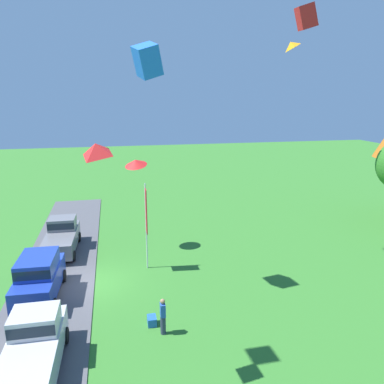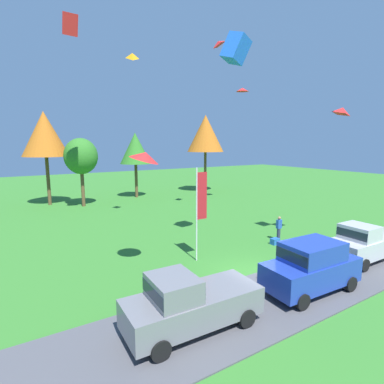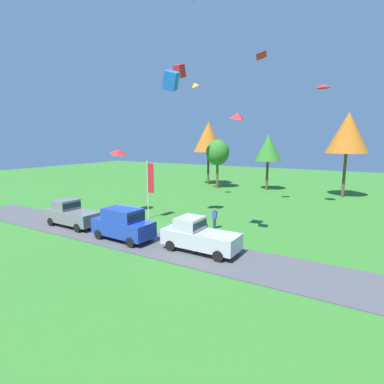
{
  "view_description": "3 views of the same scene",
  "coord_description": "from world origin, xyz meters",
  "px_view_note": "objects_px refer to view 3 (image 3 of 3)",
  "views": [
    {
      "loc": [
        19.82,
        1.55,
        10.28
      ],
      "look_at": [
        1.57,
        5.48,
        5.46
      ],
      "focal_mm": 35.0,
      "sensor_mm": 36.0,
      "label": 1
    },
    {
      "loc": [
        -10.22,
        -10.44,
        6.63
      ],
      "look_at": [
        -0.13,
        5.92,
        3.52
      ],
      "focal_mm": 28.0,
      "sensor_mm": 36.0,
      "label": 2
    },
    {
      "loc": [
        15.61,
        -17.74,
        7.07
      ],
      "look_at": [
        2.12,
        5.21,
        2.47
      ],
      "focal_mm": 28.0,
      "sensor_mm": 36.0,
      "label": 3
    }
  ],
  "objects_px": {
    "car_pickup_far_end": "(198,235)",
    "flag_banner": "(150,182)",
    "person_on_lawn": "(215,218)",
    "cooler_box": "(204,226)",
    "tree_far_left": "(348,133)",
    "tree_left_of_center": "(218,153)",
    "kite_delta_high_left": "(118,152)",
    "car_suv_by_flagpole": "(123,223)",
    "car_pickup_mid_row": "(71,214)",
    "tree_far_right": "(268,148)",
    "kite_box_over_trees": "(179,71)",
    "kite_diamond_high_right": "(238,116)",
    "tree_right_of_center": "(208,137)",
    "kite_diamond_near_flag": "(194,85)",
    "kite_box_mid_center": "(171,80)",
    "kite_diamond_trailing_tail": "(260,55)",
    "kite_delta_topmost": "(323,86)"
  },
  "relations": [
    {
      "from": "kite_box_mid_center",
      "to": "kite_delta_topmost",
      "type": "bearing_deg",
      "value": 47.52
    },
    {
      "from": "person_on_lawn",
      "to": "kite_box_mid_center",
      "type": "xyz_separation_m",
      "value": [
        -4.12,
        0.04,
        11.0
      ]
    },
    {
      "from": "flag_banner",
      "to": "kite_box_over_trees",
      "type": "xyz_separation_m",
      "value": [
        -4.16,
        11.54,
        12.06
      ]
    },
    {
      "from": "tree_far_left",
      "to": "kite_diamond_trailing_tail",
      "type": "bearing_deg",
      "value": -120.22
    },
    {
      "from": "person_on_lawn",
      "to": "kite_delta_high_left",
      "type": "xyz_separation_m",
      "value": [
        -9.9,
        -0.34,
        5.16
      ]
    },
    {
      "from": "tree_far_right",
      "to": "kite_diamond_trailing_tail",
      "type": "xyz_separation_m",
      "value": [
        2.66,
        -13.09,
        9.05
      ]
    },
    {
      "from": "flag_banner",
      "to": "kite_diamond_near_flag",
      "type": "xyz_separation_m",
      "value": [
        -0.41,
        8.68,
        9.72
      ]
    },
    {
      "from": "kite_box_over_trees",
      "to": "kite_diamond_near_flag",
      "type": "relative_size",
      "value": 2.06
    },
    {
      "from": "car_suv_by_flagpole",
      "to": "tree_right_of_center",
      "type": "bearing_deg",
      "value": 105.24
    },
    {
      "from": "kite_box_over_trees",
      "to": "kite_delta_high_left",
      "type": "xyz_separation_m",
      "value": [
        0.77,
        -11.84,
        -9.4
      ]
    },
    {
      "from": "car_pickup_mid_row",
      "to": "cooler_box",
      "type": "height_order",
      "value": "car_pickup_mid_row"
    },
    {
      "from": "car_pickup_far_end",
      "to": "tree_far_left",
      "type": "distance_m",
      "value": 27.42
    },
    {
      "from": "tree_right_of_center",
      "to": "kite_delta_high_left",
      "type": "height_order",
      "value": "tree_right_of_center"
    },
    {
      "from": "car_pickup_far_end",
      "to": "cooler_box",
      "type": "height_order",
      "value": "car_pickup_far_end"
    },
    {
      "from": "flag_banner",
      "to": "kite_box_over_trees",
      "type": "relative_size",
      "value": 3.56
    },
    {
      "from": "car_suv_by_flagpole",
      "to": "tree_far_right",
      "type": "distance_m",
      "value": 27.61
    },
    {
      "from": "car_suv_by_flagpole",
      "to": "kite_delta_high_left",
      "type": "bearing_deg",
      "value": 135.1
    },
    {
      "from": "tree_far_left",
      "to": "car_suv_by_flagpole",
      "type": "bearing_deg",
      "value": -114.79
    },
    {
      "from": "kite_diamond_high_right",
      "to": "kite_delta_high_left",
      "type": "xyz_separation_m",
      "value": [
        -12.61,
        1.96,
        -2.63
      ]
    },
    {
      "from": "kite_delta_high_left",
      "to": "cooler_box",
      "type": "bearing_deg",
      "value": -0.51
    },
    {
      "from": "car_pickup_mid_row",
      "to": "kite_delta_topmost",
      "type": "height_order",
      "value": "kite_delta_topmost"
    },
    {
      "from": "kite_diamond_trailing_tail",
      "to": "kite_delta_high_left",
      "type": "distance_m",
      "value": 16.25
    },
    {
      "from": "tree_far_left",
      "to": "kite_delta_high_left",
      "type": "distance_m",
      "value": 27.54
    },
    {
      "from": "tree_far_right",
      "to": "kite_box_over_trees",
      "type": "height_order",
      "value": "kite_box_over_trees"
    },
    {
      "from": "car_suv_by_flagpole",
      "to": "kite_diamond_trailing_tail",
      "type": "relative_size",
      "value": 4.44
    },
    {
      "from": "car_pickup_far_end",
      "to": "flag_banner",
      "type": "xyz_separation_m",
      "value": [
        -7.83,
        5.05,
        2.28
      ]
    },
    {
      "from": "kite_diamond_near_flag",
      "to": "tree_far_right",
      "type": "bearing_deg",
      "value": 68.94
    },
    {
      "from": "person_on_lawn",
      "to": "kite_box_over_trees",
      "type": "relative_size",
      "value": 1.14
    },
    {
      "from": "tree_left_of_center",
      "to": "kite_diamond_trailing_tail",
      "type": "bearing_deg",
      "value": -48.82
    },
    {
      "from": "car_pickup_far_end",
      "to": "kite_delta_high_left",
      "type": "distance_m",
      "value": 13.15
    },
    {
      "from": "tree_left_of_center",
      "to": "tree_far_left",
      "type": "height_order",
      "value": "tree_far_left"
    },
    {
      "from": "car_suv_by_flagpole",
      "to": "kite_diamond_high_right",
      "type": "xyz_separation_m",
      "value": [
        7.08,
        3.55,
        7.37
      ]
    },
    {
      "from": "kite_diamond_near_flag",
      "to": "tree_far_left",
      "type": "bearing_deg",
      "value": 39.06
    },
    {
      "from": "car_suv_by_flagpole",
      "to": "kite_delta_topmost",
      "type": "bearing_deg",
      "value": 58.54
    },
    {
      "from": "tree_left_of_center",
      "to": "kite_delta_high_left",
      "type": "xyz_separation_m",
      "value": [
        -0.97,
        -19.39,
        0.74
      ]
    },
    {
      "from": "car_pickup_mid_row",
      "to": "tree_far_right",
      "type": "xyz_separation_m",
      "value": [
        8.44,
        26.68,
        4.93
      ]
    },
    {
      "from": "kite_box_mid_center",
      "to": "car_suv_by_flagpole",
      "type": "bearing_deg",
      "value": -92.42
    },
    {
      "from": "tree_far_left",
      "to": "kite_box_mid_center",
      "type": "bearing_deg",
      "value": -120.19
    },
    {
      "from": "tree_far_left",
      "to": "kite_box_mid_center",
      "type": "height_order",
      "value": "kite_box_mid_center"
    },
    {
      "from": "tree_right_of_center",
      "to": "tree_far_left",
      "type": "bearing_deg",
      "value": -3.54
    },
    {
      "from": "tree_far_right",
      "to": "cooler_box",
      "type": "relative_size",
      "value": 14.21
    },
    {
      "from": "kite_diamond_high_right",
      "to": "kite_box_over_trees",
      "type": "xyz_separation_m",
      "value": [
        -13.38,
        13.8,
        6.77
      ]
    },
    {
      "from": "kite_box_mid_center",
      "to": "tree_far_right",
      "type": "bearing_deg",
      "value": 84.47
    },
    {
      "from": "person_on_lawn",
      "to": "cooler_box",
      "type": "height_order",
      "value": "person_on_lawn"
    },
    {
      "from": "car_suv_by_flagpole",
      "to": "kite_box_over_trees",
      "type": "height_order",
      "value": "kite_box_over_trees"
    },
    {
      "from": "flag_banner",
      "to": "kite_diamond_trailing_tail",
      "type": "relative_size",
      "value": 5.07
    },
    {
      "from": "tree_far_left",
      "to": "cooler_box",
      "type": "relative_size",
      "value": 18.74
    },
    {
      "from": "person_on_lawn",
      "to": "kite_diamond_near_flag",
      "type": "bearing_deg",
      "value": 128.72
    },
    {
      "from": "car_pickup_far_end",
      "to": "kite_box_over_trees",
      "type": "xyz_separation_m",
      "value": [
        -11.99,
        16.6,
        14.33
      ]
    },
    {
      "from": "kite_diamond_trailing_tail",
      "to": "kite_box_over_trees",
      "type": "relative_size",
      "value": 0.7
    }
  ]
}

